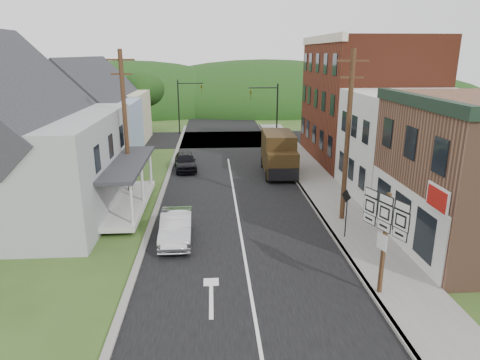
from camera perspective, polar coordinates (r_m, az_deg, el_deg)
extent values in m
plane|color=#2D4719|center=(19.84, 0.52, -9.62)|extent=(120.00, 120.00, 0.00)
cube|color=black|center=(29.13, -0.96, -0.94)|extent=(9.00, 90.00, 0.02)
cube|color=black|center=(45.63, -2.04, 5.47)|extent=(60.00, 9.00, 0.02)
cube|color=slate|center=(28.13, 11.35, -1.75)|extent=(2.80, 55.00, 0.15)
cube|color=slate|center=(27.81, 8.66, -1.83)|extent=(0.20, 55.00, 0.15)
cube|color=slate|center=(27.38, -10.52, -2.25)|extent=(0.30, 55.00, 0.12)
cube|color=silver|center=(28.78, 22.43, 4.27)|extent=(8.00, 7.00, 6.50)
cube|color=#602616|center=(37.18, 16.38, 10.09)|extent=(8.00, 12.00, 10.00)
cube|color=#949699|center=(26.71, -27.18, 1.71)|extent=(10.00, 12.00, 5.50)
cube|color=#8B9FBE|center=(36.61, -19.12, 5.80)|extent=(7.00, 8.00, 5.00)
cube|color=beige|center=(45.35, -16.86, 7.91)|extent=(7.00, 8.00, 5.00)
cylinder|color=#472D19|center=(22.77, 14.12, 5.29)|extent=(0.26, 0.26, 9.00)
cube|color=#472D19|center=(22.37, 14.84, 15.13)|extent=(1.60, 0.10, 0.10)
cube|color=#472D19|center=(22.40, 14.69, 13.08)|extent=(1.20, 0.10, 0.10)
cylinder|color=#472D19|center=(26.61, -15.01, 6.79)|extent=(0.26, 0.26, 9.00)
cube|color=#472D19|center=(26.27, -15.66, 15.20)|extent=(1.60, 0.10, 0.10)
cube|color=#472D19|center=(26.29, -15.52, 13.46)|extent=(1.20, 0.10, 0.10)
cylinder|color=black|center=(42.14, 4.96, 8.63)|extent=(0.14, 0.14, 6.00)
cylinder|color=black|center=(41.68, 3.10, 12.18)|extent=(2.80, 0.10, 0.10)
imported|color=olive|center=(41.61, 1.42, 11.22)|extent=(0.16, 0.20, 1.00)
cylinder|color=black|center=(48.74, -8.18, 9.59)|extent=(0.14, 0.14, 6.00)
cylinder|color=black|center=(48.41, -6.62, 12.70)|extent=(2.80, 0.10, 0.10)
imported|color=olive|center=(48.42, -5.14, 11.91)|extent=(0.16, 0.20, 1.00)
cylinder|color=#382616|center=(42.16, -28.65, 5.83)|extent=(0.36, 0.36, 4.76)
ellipsoid|color=black|center=(41.77, -29.33, 10.63)|extent=(5.80, 5.80, 4.93)
cylinder|color=#382616|center=(50.80, -12.57, 8.46)|extent=(0.36, 0.36, 3.92)
ellipsoid|color=black|center=(50.49, -12.78, 11.76)|extent=(4.80, 4.80, 4.08)
ellipsoid|color=black|center=(73.30, -2.76, 9.65)|extent=(90.00, 30.00, 16.00)
imported|color=#BABABF|center=(21.00, -8.47, -6.19)|extent=(1.55, 4.26, 1.40)
imported|color=black|center=(33.51, -7.31, 2.46)|extent=(2.04, 4.12, 1.35)
cube|color=#31210D|center=(32.54, 5.10, 3.92)|extent=(2.33, 4.28, 2.78)
cube|color=#31210D|center=(30.25, 5.64, 2.00)|extent=(2.25, 1.60, 1.82)
cube|color=black|center=(30.25, 5.64, 3.50)|extent=(2.05, 1.21, 0.05)
cube|color=black|center=(29.60, 5.82, 0.71)|extent=(2.11, 0.21, 0.86)
cylinder|color=black|center=(30.43, 3.70, 0.64)|extent=(0.29, 0.87, 0.86)
cylinder|color=black|center=(30.69, 7.44, 0.67)|extent=(0.29, 0.87, 0.86)
cylinder|color=black|center=(34.11, 3.08, 2.40)|extent=(0.29, 0.87, 0.86)
cylinder|color=black|center=(34.35, 6.42, 2.42)|extent=(0.29, 0.87, 0.86)
cube|color=#472D19|center=(16.51, 18.65, -8.11)|extent=(0.16, 0.16, 3.91)
cube|color=black|center=(16.01, 18.88, -4.15)|extent=(0.79, 2.12, 0.09)
cube|color=silver|center=(15.29, 20.87, -3.32)|extent=(0.23, 0.59, 0.25)
cube|color=silver|center=(15.46, 20.68, -5.08)|extent=(0.25, 0.64, 0.61)
cube|color=silver|center=(15.64, 20.49, -6.79)|extent=(0.23, 0.59, 0.31)
cube|color=silver|center=(15.82, 18.92, -2.47)|extent=(0.23, 0.59, 0.25)
cube|color=silver|center=(15.98, 18.76, -4.18)|extent=(0.25, 0.64, 0.61)
cube|color=silver|center=(16.16, 18.59, -5.84)|extent=(0.23, 0.59, 0.31)
cube|color=silver|center=(16.37, 17.11, -1.68)|extent=(0.23, 0.59, 0.25)
cube|color=silver|center=(16.53, 16.96, -3.33)|extent=(0.25, 0.64, 0.61)
cube|color=silver|center=(16.70, 16.82, -4.95)|extent=(0.23, 0.59, 0.31)
cube|color=silver|center=(16.40, 18.40, -7.83)|extent=(0.19, 0.48, 0.61)
cylinder|color=black|center=(21.24, 13.98, -4.52)|extent=(0.07, 0.07, 2.29)
cube|color=black|center=(20.91, 13.99, -2.08)|extent=(0.26, 0.63, 0.67)
cube|color=#DAC20B|center=(20.91, 14.03, -2.08)|extent=(0.25, 0.57, 0.61)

